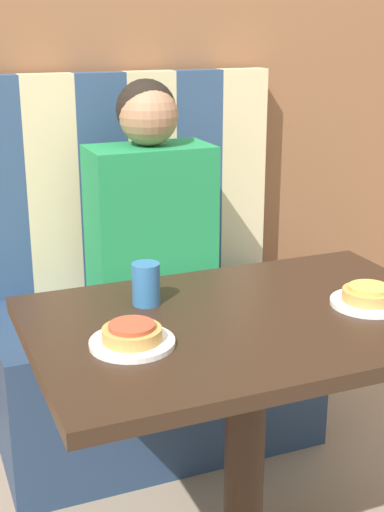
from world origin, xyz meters
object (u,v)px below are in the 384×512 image
at_px(person, 150,203).
at_px(pizza_right, 369,294).
at_px(plate_left, 132,343).
at_px(drinking_cup, 146,284).
at_px(pizza_left, 132,333).
at_px(plate_right, 368,303).

xyz_separation_m(person, pizza_right, (0.30, -0.74, -0.08)).
bearing_deg(plate_left, person, 68.08).
bearing_deg(drinking_cup, pizza_right, -23.07).
bearing_deg(pizza_left, pizza_right, 0.00).
distance_m(pizza_left, pizza_right, 0.59).
height_order(plate_left, plate_right, same).
xyz_separation_m(person, plate_left, (-0.30, -0.74, -0.11)).
bearing_deg(pizza_left, plate_left, 172.87).
bearing_deg(plate_right, drinking_cup, 156.93).
bearing_deg(plate_right, pizza_left, -180.00).
bearing_deg(drinking_cup, person, 69.83).
distance_m(plate_right, pizza_left, 0.59).
distance_m(person, plate_right, 0.80).
height_order(plate_right, pizza_left, pizza_left).
height_order(plate_right, pizza_right, pizza_right).
bearing_deg(person, drinking_cup, -110.17).
relative_size(plate_left, plate_right, 1.00).
xyz_separation_m(pizza_left, pizza_right, (0.59, 0.00, 0.00)).
relative_size(person, pizza_right, 5.66).
bearing_deg(plate_right, pizza_right, -172.87).
distance_m(plate_left, pizza_right, 0.59).
relative_size(person, pizza_left, 5.66).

